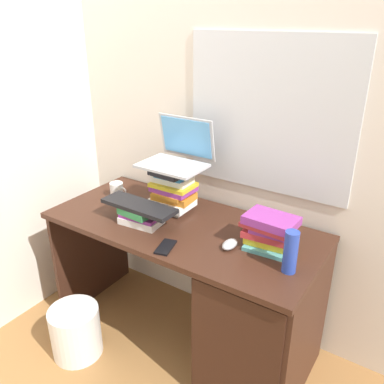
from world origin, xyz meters
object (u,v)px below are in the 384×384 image
(computer_mouse, at_px, (230,244))
(water_bottle, at_px, (291,252))
(wastebasket, at_px, (76,331))
(book_stack_tall, at_px, (173,189))
(laptop, at_px, (178,154))
(book_stack_keyboard_riser, at_px, (141,215))
(book_stack_side, at_px, (270,232))
(cell_phone, at_px, (166,247))
(keyboard, at_px, (139,206))
(desk, at_px, (240,305))
(mug, at_px, (117,190))

(computer_mouse, height_order, water_bottle, water_bottle)
(water_bottle, relative_size, wastebasket, 0.66)
(book_stack_tall, height_order, laptop, laptop)
(book_stack_keyboard_riser, xyz_separation_m, wastebasket, (-0.24, -0.33, -0.67))
(book_stack_side, relative_size, water_bottle, 1.31)
(book_stack_keyboard_riser, distance_m, computer_mouse, 0.52)
(water_bottle, bearing_deg, computer_mouse, 174.54)
(book_stack_tall, distance_m, book_stack_side, 0.63)
(cell_phone, bearing_deg, book_stack_side, 18.80)
(keyboard, bearing_deg, laptop, 80.17)
(cell_phone, distance_m, wastebasket, 0.83)
(book_stack_tall, xyz_separation_m, book_stack_keyboard_riser, (-0.05, -0.22, -0.08))
(laptop, bearing_deg, book_stack_tall, -90.82)
(desk, distance_m, computer_mouse, 0.37)
(desk, distance_m, wastebasket, 0.95)
(computer_mouse, height_order, cell_phone, computer_mouse)
(book_stack_keyboard_riser, xyz_separation_m, computer_mouse, (0.51, 0.04, -0.03))
(wastebasket, bearing_deg, laptop, 64.05)
(book_stack_keyboard_riser, bearing_deg, water_bottle, 0.95)
(computer_mouse, bearing_deg, desk, 37.66)
(book_stack_tall, distance_m, book_stack_keyboard_riser, 0.24)
(computer_mouse, relative_size, water_bottle, 0.53)
(book_stack_tall, distance_m, cell_phone, 0.43)
(mug, xyz_separation_m, wastebasket, (0.10, -0.51, -0.67))
(wastebasket, bearing_deg, desk, 27.04)
(book_stack_tall, relative_size, wastebasket, 0.88)
(desk, height_order, book_stack_tall, book_stack_tall)
(wastebasket, bearing_deg, book_stack_keyboard_riser, 53.56)
(book_stack_side, distance_m, wastebasket, 1.25)
(desk, relative_size, book_stack_side, 5.77)
(water_bottle, bearing_deg, book_stack_keyboard_riser, -179.05)
(keyboard, height_order, water_bottle, water_bottle)
(book_stack_tall, bearing_deg, book_stack_side, -7.16)
(laptop, height_order, cell_phone, laptop)
(book_stack_tall, height_order, water_bottle, book_stack_tall)
(wastebasket, bearing_deg, mug, 100.58)
(book_stack_tall, distance_m, water_bottle, 0.80)
(book_stack_tall, relative_size, book_stack_keyboard_riser, 1.14)
(cell_phone, height_order, wastebasket, cell_phone)
(desk, relative_size, mug, 12.61)
(desk, height_order, keyboard, keyboard)
(keyboard, distance_m, water_bottle, 0.82)
(laptop, relative_size, computer_mouse, 3.36)
(desk, xyz_separation_m, cell_phone, (-0.31, -0.21, 0.35))
(book_stack_side, xyz_separation_m, mug, (-1.01, 0.04, -0.04))
(desk, bearing_deg, wastebasket, -152.96)
(laptop, height_order, keyboard, laptop)
(book_stack_tall, bearing_deg, mug, -174.09)
(book_stack_side, xyz_separation_m, water_bottle, (0.15, -0.13, 0.01))
(book_stack_side, bearing_deg, desk, -150.49)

